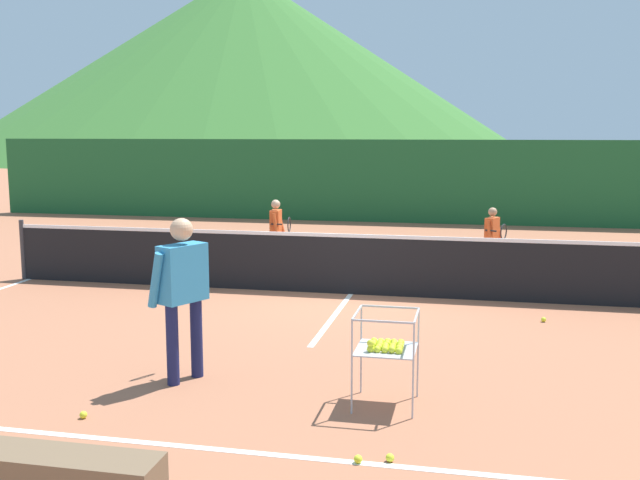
# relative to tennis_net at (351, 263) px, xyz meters

# --- Properties ---
(ground_plane) EXTENTS (120.00, 120.00, 0.00)m
(ground_plane) POSITION_rel_tennis_net_xyz_m (0.00, 0.00, -0.50)
(ground_plane) COLOR #A86647
(line_baseline_near) EXTENTS (11.48, 0.08, 0.01)m
(line_baseline_near) POSITION_rel_tennis_net_xyz_m (0.00, -5.89, -0.50)
(line_baseline_near) COLOR white
(line_baseline_near) RESTS_ON ground
(line_baseline_far) EXTENTS (11.48, 0.08, 0.01)m
(line_baseline_far) POSITION_rel_tennis_net_xyz_m (0.00, 4.53, -0.50)
(line_baseline_far) COLOR white
(line_baseline_far) RESTS_ON ground
(line_sideline_west) EXTENTS (0.08, 10.42, 0.01)m
(line_sideline_west) POSITION_rel_tennis_net_xyz_m (-5.74, 0.00, -0.50)
(line_sideline_west) COLOR white
(line_sideline_west) RESTS_ON ground
(line_service_center) EXTENTS (0.08, 5.92, 0.01)m
(line_service_center) POSITION_rel_tennis_net_xyz_m (0.00, 0.00, -0.50)
(line_service_center) COLOR white
(line_service_center) RESTS_ON ground
(tennis_net) EXTENTS (11.76, 0.08, 1.05)m
(tennis_net) POSITION_rel_tennis_net_xyz_m (0.00, 0.00, 0.00)
(tennis_net) COLOR #333338
(tennis_net) RESTS_ON ground
(instructor) EXTENTS (0.54, 0.85, 1.71)m
(instructor) POSITION_rel_tennis_net_xyz_m (-1.02, -4.36, 0.53)
(instructor) COLOR #191E4C
(instructor) RESTS_ON ground
(student_0) EXTENTS (0.44, 0.60, 1.28)m
(student_0) POSITION_rel_tennis_net_xyz_m (-1.84, 2.24, 0.27)
(student_0) COLOR black
(student_0) RESTS_ON ground
(student_1) EXTENTS (0.41, 0.67, 1.19)m
(student_1) POSITION_rel_tennis_net_xyz_m (2.24, 2.46, 0.22)
(student_1) COLOR silver
(student_1) RESTS_ON ground
(ball_cart) EXTENTS (0.58, 0.58, 0.90)m
(ball_cart) POSITION_rel_tennis_net_xyz_m (1.11, -4.63, 0.08)
(ball_cart) COLOR #B7B7BC
(ball_cart) RESTS_ON ground
(tennis_ball_0) EXTENTS (0.07, 0.07, 0.07)m
(tennis_ball_0) POSITION_rel_tennis_net_xyz_m (2.86, -1.14, -0.47)
(tennis_ball_0) COLOR yellow
(tennis_ball_0) RESTS_ON ground
(tennis_ball_1) EXTENTS (0.07, 0.07, 0.07)m
(tennis_ball_1) POSITION_rel_tennis_net_xyz_m (-1.53, -5.52, -0.47)
(tennis_ball_1) COLOR yellow
(tennis_ball_1) RESTS_ON ground
(tennis_ball_4) EXTENTS (0.07, 0.07, 0.07)m
(tennis_ball_4) POSITION_rel_tennis_net_xyz_m (1.29, -5.82, -0.47)
(tennis_ball_4) COLOR yellow
(tennis_ball_4) RESTS_ON ground
(tennis_ball_7) EXTENTS (0.07, 0.07, 0.07)m
(tennis_ball_7) POSITION_rel_tennis_net_xyz_m (1.05, -5.89, -0.47)
(tennis_ball_7) COLOR yellow
(tennis_ball_7) RESTS_ON ground
(windscreen_fence) EXTENTS (25.25, 0.08, 2.35)m
(windscreen_fence) POSITION_rel_tennis_net_xyz_m (0.00, 9.37, 0.68)
(windscreen_fence) COLOR #1E5B2D
(windscreen_fence) RESTS_ON ground
(hill_0) EXTENTS (57.82, 57.82, 18.58)m
(hill_0) POSITION_rel_tennis_net_xyz_m (-21.34, 61.32, 8.79)
(hill_0) COLOR #38702D
(hill_0) RESTS_ON ground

